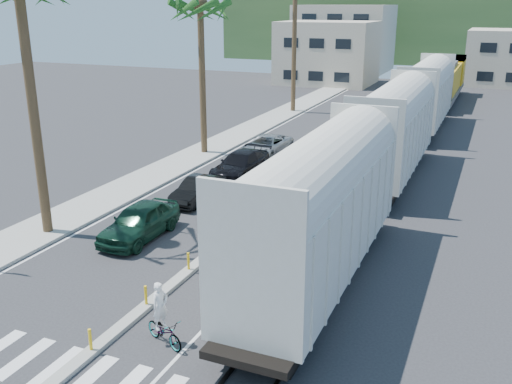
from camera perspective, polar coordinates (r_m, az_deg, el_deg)
ground at (r=19.37m, az=-14.22°, el=-13.86°), size 140.00×140.00×0.00m
sidewalk at (r=43.45m, az=-3.55°, el=4.88°), size 3.00×90.00×0.15m
rails at (r=42.37m, az=14.97°, el=3.88°), size 1.56×100.00×0.06m
median at (r=35.81m, az=5.09°, el=1.93°), size 0.45×60.00×0.85m
crosswalk at (r=18.11m, az=-18.15°, el=-16.73°), size 14.00×2.20×0.01m
lane_markings at (r=41.10m, az=4.42°, el=3.98°), size 9.42×90.00×0.01m
freight_train at (r=40.60m, az=15.04°, el=7.42°), size 3.00×60.94×5.85m
buildings at (r=86.30m, az=12.03°, el=14.08°), size 38.00×27.00×10.00m
hillside at (r=113.35m, az=18.36°, el=15.32°), size 80.00×20.00×12.00m
car_lead at (r=26.24m, az=-11.57°, el=-2.89°), size 2.03×4.81×1.62m
car_second at (r=30.66m, az=-5.83°, el=0.21°), size 1.65×4.10×1.32m
car_third at (r=34.96m, az=-1.55°, el=2.76°), size 2.79×5.54×1.53m
car_rear at (r=40.10m, az=1.05°, el=4.68°), size 3.09×5.34×1.38m
cyclist at (r=18.37m, az=-9.23°, el=-13.05°), size 1.78×2.10×2.09m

